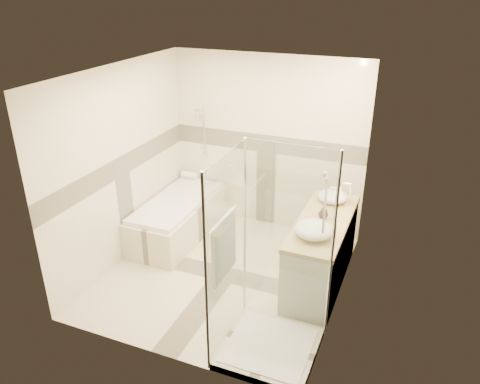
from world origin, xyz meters
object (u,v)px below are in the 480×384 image
at_px(vessel_sink_far, 314,229).
at_px(bathtub, 178,216).
at_px(shower_enclosure, 262,303).
at_px(amenity_bottle_b, 323,213).
at_px(vanity, 321,252).
at_px(vessel_sink_near, 332,196).
at_px(amenity_bottle_a, 324,212).

bearing_deg(vessel_sink_far, bathtub, 160.38).
bearing_deg(shower_enclosure, bathtub, 138.90).
bearing_deg(bathtub, amenity_bottle_b, -8.29).
relative_size(vanity, vessel_sink_near, 4.47).
bearing_deg(vanity, vessel_sink_near, 92.20).
distance_m(bathtub, amenity_bottle_a, 2.24).
bearing_deg(vessel_sink_near, amenity_bottle_b, -90.00).
height_order(vessel_sink_near, vessel_sink_far, vessel_sink_far).
bearing_deg(vanity, shower_enclosure, -102.97).
relative_size(bathtub, vanity, 1.05).
height_order(bathtub, vessel_sink_far, vessel_sink_far).
xyz_separation_m(vessel_sink_near, amenity_bottle_a, (0.00, -0.46, 0.00)).
distance_m(shower_enclosure, vessel_sink_far, 1.00).
height_order(vessel_sink_far, amenity_bottle_a, vessel_sink_far).
distance_m(vessel_sink_near, amenity_bottle_b, 0.48).
bearing_deg(vessel_sink_far, shower_enclosure, -107.57).
distance_m(bathtub, vessel_sink_far, 2.35).
bearing_deg(amenity_bottle_b, amenity_bottle_a, 90.00).
bearing_deg(amenity_bottle_b, bathtub, 171.71).
distance_m(vanity, vessel_sink_near, 0.72).
bearing_deg(bathtub, shower_enclosure, -41.10).
distance_m(amenity_bottle_a, amenity_bottle_b, 0.02).
relative_size(bathtub, amenity_bottle_b, 11.58).
xyz_separation_m(bathtub, vanity, (2.15, -0.35, 0.12)).
xyz_separation_m(shower_enclosure, amenity_bottle_b, (0.27, 1.31, 0.42)).
bearing_deg(vessel_sink_near, vanity, -87.80).
distance_m(bathtub, amenity_bottle_b, 2.24).
bearing_deg(vessel_sink_near, amenity_bottle_a, -90.00).
distance_m(vanity, vessel_sink_far, 0.65).
bearing_deg(bathtub, vanity, -9.25).
distance_m(vessel_sink_far, amenity_bottle_b, 0.45).
bearing_deg(vessel_sink_near, shower_enclosure, -98.66).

